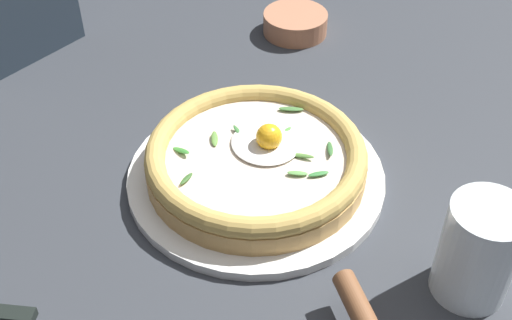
{
  "coord_description": "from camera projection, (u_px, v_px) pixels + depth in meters",
  "views": [
    {
      "loc": [
        -0.51,
        0.3,
        0.53
      ],
      "look_at": [
        -0.03,
        0.01,
        0.03
      ],
      "focal_mm": 45.95,
      "sensor_mm": 36.0,
      "label": 1
    }
  ],
  "objects": [
    {
      "name": "pizza",
      "position": [
        256.0,
        159.0,
        0.75
      ],
      "size": [
        0.25,
        0.25,
        0.06
      ],
      "color": "tan",
      "rests_on": "pizza_plate"
    },
    {
      "name": "ground_plane",
      "position": [
        249.0,
        172.0,
        0.81
      ],
      "size": [
        2.4,
        2.4,
        0.03
      ],
      "primitive_type": "cube",
      "color": "#33373D",
      "rests_on": "ground"
    },
    {
      "name": "side_bowl",
      "position": [
        295.0,
        23.0,
        1.02
      ],
      "size": [
        0.1,
        0.1,
        0.03
      ],
      "primitive_type": "cylinder",
      "color": "#B77655",
      "rests_on": "ground"
    },
    {
      "name": "pizza_plate",
      "position": [
        256.0,
        176.0,
        0.77
      ],
      "size": [
        0.3,
        0.3,
        0.01
      ],
      "primitive_type": "cylinder",
      "color": "white",
      "rests_on": "ground"
    },
    {
      "name": "drinking_glass",
      "position": [
        476.0,
        256.0,
        0.63
      ],
      "size": [
        0.07,
        0.07,
        0.11
      ],
      "color": "silver",
      "rests_on": "ground"
    }
  ]
}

